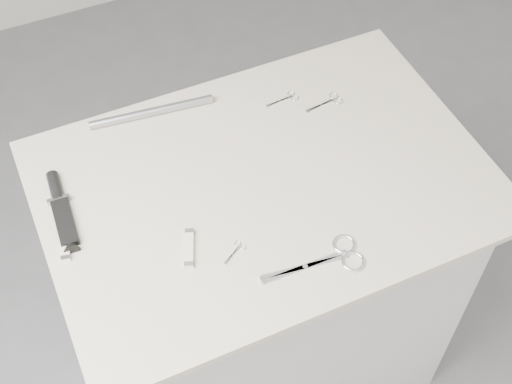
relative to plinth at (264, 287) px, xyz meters
name	(u,v)px	position (x,y,z in m)	size (l,w,h in m)	color
ground	(262,358)	(0.00, 0.00, -0.46)	(4.00, 4.00, 0.01)	slate
plinth	(264,287)	(0.00, 0.00, 0.00)	(0.90, 0.60, 0.90)	silver
display_board	(265,183)	(0.00, 0.00, 0.46)	(1.00, 0.70, 0.02)	beige
large_shears	(333,258)	(0.04, -0.25, 0.47)	(0.22, 0.09, 0.01)	silver
embroidery_scissors_a	(329,102)	(0.25, 0.16, 0.47)	(0.10, 0.04, 0.00)	silver
embroidery_scissors_b	(286,99)	(0.15, 0.21, 0.47)	(0.09, 0.04, 0.00)	silver
tiny_scissors	(236,250)	(-0.13, -0.15, 0.47)	(0.06, 0.05, 0.00)	silver
sheathed_knife	(61,206)	(-0.44, 0.11, 0.48)	(0.05, 0.21, 0.03)	black
pocket_knife_a	(65,243)	(-0.45, 0.02, 0.48)	(0.04, 0.09, 0.01)	silver
pocket_knife_b	(189,248)	(-0.22, -0.10, 0.48)	(0.05, 0.09, 0.01)	silver
metal_rail	(152,112)	(-0.16, 0.30, 0.48)	(0.02, 0.02, 0.30)	#999CA1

